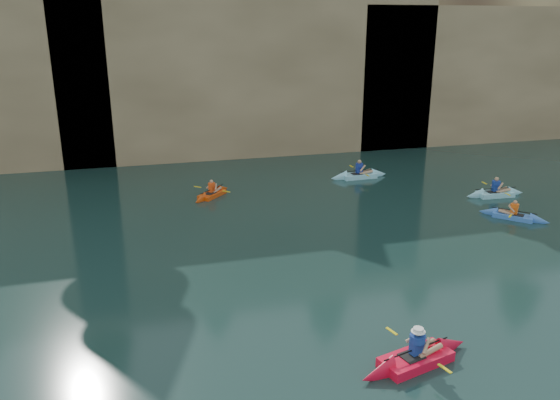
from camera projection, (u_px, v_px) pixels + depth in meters
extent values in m
plane|color=black|center=(368.00, 335.00, 15.22)|extent=(160.00, 160.00, 0.00)
cube|color=tan|center=(208.00, 56.00, 40.91)|extent=(70.00, 16.00, 12.00)
cube|color=tan|center=(256.00, 66.00, 34.71)|extent=(24.00, 2.40, 11.40)
cube|color=tan|center=(522.00, 72.00, 39.97)|extent=(26.00, 2.40, 9.84)
cube|color=black|center=(165.00, 137.00, 33.87)|extent=(3.50, 1.00, 3.20)
cube|color=black|center=(373.00, 117.00, 37.18)|extent=(5.00, 1.00, 4.50)
cube|color=red|center=(416.00, 359.00, 13.87)|extent=(2.77, 1.45, 0.30)
cone|color=red|center=(451.00, 345.00, 14.46)|extent=(1.10, 1.00, 0.79)
cone|color=red|center=(377.00, 373.00, 13.29)|extent=(1.10, 1.00, 0.79)
cube|color=black|center=(412.00, 356.00, 13.76)|extent=(0.66, 0.61, 0.04)
cube|color=navy|center=(417.00, 345.00, 13.74)|extent=(0.39, 0.30, 0.50)
sphere|color=tan|center=(418.00, 332.00, 13.63)|extent=(0.21, 0.21, 0.21)
cylinder|color=black|center=(417.00, 349.00, 13.78)|extent=(2.05, 0.56, 0.04)
cube|color=yellow|center=(392.00, 331.00, 14.57)|extent=(0.18, 0.43, 0.02)
cube|color=yellow|center=(445.00, 368.00, 12.99)|extent=(0.18, 0.43, 0.02)
cylinder|color=white|center=(418.00, 331.00, 13.62)|extent=(0.36, 0.36, 0.10)
cube|color=#D8430D|center=(212.00, 194.00, 27.41)|extent=(2.00, 2.08, 0.24)
cone|color=#D8430D|center=(223.00, 189.00, 28.28)|extent=(1.01, 1.01, 0.66)
cone|color=#D8430D|center=(200.00, 200.00, 26.54)|extent=(1.01, 1.01, 0.66)
cube|color=black|center=(210.00, 193.00, 27.25)|extent=(0.67, 0.68, 0.04)
cube|color=#EF4914|center=(212.00, 188.00, 27.30)|extent=(0.34, 0.35, 0.44)
sphere|color=tan|center=(211.00, 181.00, 27.21)|extent=(0.18, 0.18, 0.18)
cylinder|color=black|center=(212.00, 189.00, 27.33)|extent=(1.34, 1.45, 0.04)
cube|color=yellow|center=(198.00, 187.00, 27.71)|extent=(0.36, 0.34, 0.02)
cube|color=yellow|center=(226.00, 191.00, 26.94)|extent=(0.36, 0.34, 0.02)
cube|color=#90DBF0|center=(495.00, 194.00, 27.41)|extent=(2.47, 0.91, 0.28)
cone|color=#90DBF0|center=(515.00, 192.00, 27.64)|extent=(0.90, 0.80, 0.75)
cone|color=#90DBF0|center=(474.00, 195.00, 27.18)|extent=(0.90, 0.80, 0.75)
cube|color=black|center=(492.00, 192.00, 27.35)|extent=(0.57, 0.50, 0.04)
cube|color=navy|center=(496.00, 186.00, 27.29)|extent=(0.35, 0.24, 0.50)
sphere|color=tan|center=(497.00, 179.00, 27.18)|extent=(0.21, 0.21, 0.21)
cylinder|color=black|center=(496.00, 188.00, 27.33)|extent=(2.22, 0.16, 0.04)
cube|color=yellow|center=(484.00, 183.00, 28.27)|extent=(0.10, 0.42, 0.02)
cube|color=yellow|center=(508.00, 194.00, 26.38)|extent=(0.10, 0.42, 0.02)
cube|color=#91DBF3|center=(359.00, 175.00, 30.69)|extent=(2.65, 0.91, 0.29)
cone|color=#91DBF3|center=(379.00, 174.00, 31.04)|extent=(0.95, 0.82, 0.78)
cone|color=#91DBF3|center=(339.00, 177.00, 30.34)|extent=(0.95, 0.82, 0.78)
cube|color=black|center=(357.00, 174.00, 30.61)|extent=(0.57, 0.51, 0.04)
cube|color=navy|center=(359.00, 168.00, 30.56)|extent=(0.36, 0.24, 0.52)
sphere|color=tan|center=(360.00, 162.00, 30.45)|extent=(0.22, 0.22, 0.22)
cylinder|color=black|center=(359.00, 171.00, 30.60)|extent=(2.31, 0.12, 0.04)
cube|color=yellow|center=(351.00, 166.00, 31.56)|extent=(0.09, 0.42, 0.02)
cube|color=yellow|center=(367.00, 175.00, 29.64)|extent=(0.09, 0.42, 0.02)
cube|color=#3E76D5|center=(513.00, 216.00, 24.28)|extent=(2.05, 2.17, 0.24)
cone|color=#3E76D5|center=(488.00, 212.00, 24.84)|extent=(1.03, 1.04, 0.64)
cone|color=#3E76D5|center=(540.00, 221.00, 23.72)|extent=(1.03, 1.04, 0.64)
cube|color=black|center=(517.00, 215.00, 24.18)|extent=(0.67, 0.68, 0.04)
cube|color=#FE6215|center=(514.00, 209.00, 24.18)|extent=(0.34, 0.34, 0.43)
sphere|color=tan|center=(515.00, 202.00, 24.08)|extent=(0.18, 0.18, 0.18)
cylinder|color=black|center=(514.00, 211.00, 24.20)|extent=(1.30, 1.44, 0.04)
cube|color=yellow|center=(510.00, 216.00, 23.52)|extent=(0.37, 0.34, 0.02)
cube|color=yellow|center=(518.00, 205.00, 24.89)|extent=(0.37, 0.34, 0.02)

